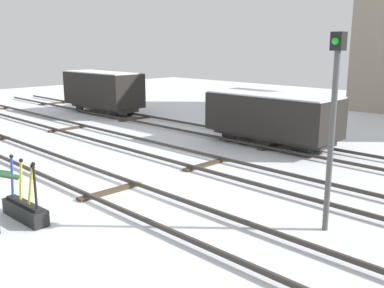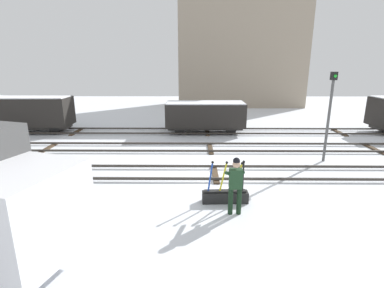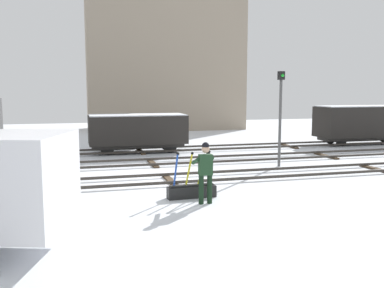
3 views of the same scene
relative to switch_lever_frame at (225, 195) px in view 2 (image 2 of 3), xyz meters
name	(u,v)px [view 2 (image 2 of 3)]	position (x,y,z in m)	size (l,w,h in m)	color
ground_plane	(215,175)	(-0.17, 2.42, -0.25)	(60.00, 60.00, 0.00)	silver
track_main_line	(215,173)	(-0.17, 2.42, -0.14)	(44.00, 1.94, 0.18)	#38332D
track_siding_near	(210,147)	(-0.17, 6.17, -0.14)	(44.00, 1.94, 0.18)	#38332D
track_siding_far	(207,131)	(-0.17, 10.05, -0.14)	(44.00, 1.94, 0.18)	#38332D
switch_lever_frame	(225,195)	(0.00, 0.00, 0.00)	(1.53, 0.42, 1.45)	black
rail_worker	(235,182)	(0.20, -0.76, 0.78)	(0.55, 0.69, 1.82)	black
signal_post	(330,108)	(5.09, 4.27, 2.25)	(0.24, 0.32, 4.12)	#4C4C4C
apartment_building	(241,48)	(3.88, 23.67, 5.82)	(13.34, 5.16, 12.14)	gray
freight_car_far_end	(31,112)	(-11.82, 10.05, 1.12)	(5.11, 2.13, 2.39)	#2D2B28
freight_car_near_switch	(205,115)	(-0.33, 10.05, 0.95)	(5.13, 2.10, 2.05)	#2D2B28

